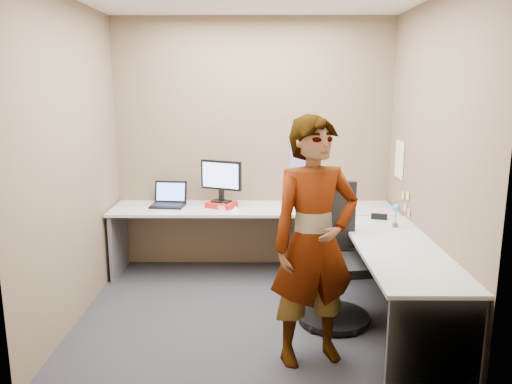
{
  "coord_description": "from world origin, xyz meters",
  "views": [
    {
      "loc": [
        0.07,
        -4.12,
        1.98
      ],
      "look_at": [
        0.04,
        0.25,
        1.05
      ],
      "focal_mm": 35.0,
      "sensor_mm": 36.0,
      "label": 1
    }
  ],
  "objects_px": {
    "monitor": "(221,178)",
    "office_chair": "(333,267)",
    "desk": "(298,237)",
    "person": "(314,243)"
  },
  "relations": [
    {
      "from": "monitor",
      "to": "desk",
      "type": "bearing_deg",
      "value": -14.93
    },
    {
      "from": "desk",
      "to": "monitor",
      "type": "relative_size",
      "value": 6.85
    },
    {
      "from": "monitor",
      "to": "person",
      "type": "height_order",
      "value": "person"
    },
    {
      "from": "desk",
      "to": "office_chair",
      "type": "xyz_separation_m",
      "value": [
        0.26,
        -0.48,
        -0.12
      ]
    },
    {
      "from": "desk",
      "to": "office_chair",
      "type": "bearing_deg",
      "value": -61.89
    },
    {
      "from": "desk",
      "to": "person",
      "type": "height_order",
      "value": "person"
    },
    {
      "from": "monitor",
      "to": "office_chair",
      "type": "xyz_separation_m",
      "value": [
        1.03,
        -1.09,
        -0.57
      ]
    },
    {
      "from": "monitor",
      "to": "office_chair",
      "type": "distance_m",
      "value": 1.6
    },
    {
      "from": "monitor",
      "to": "office_chair",
      "type": "height_order",
      "value": "monitor"
    },
    {
      "from": "person",
      "to": "desk",
      "type": "bearing_deg",
      "value": 72.68
    }
  ]
}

